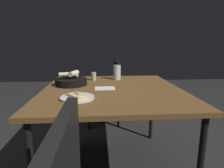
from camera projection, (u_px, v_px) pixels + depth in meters
dining_table at (112, 95)px, 1.53m from camera, size 1.10×1.16×0.74m
pizza_plate at (77, 97)px, 1.23m from camera, size 0.22×0.22×0.04m
bread_basket at (71, 81)px, 1.63m from camera, size 0.27×0.27×0.12m
beer_glass at (117, 73)px, 1.87m from camera, size 0.07×0.07×0.14m
pepper_shaker at (94, 77)px, 1.84m from camera, size 0.05×0.05×0.08m
napkin at (105, 88)px, 1.51m from camera, size 0.16×0.12×0.00m
chair_far at (108, 88)px, 2.57m from camera, size 0.47×0.47×0.85m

